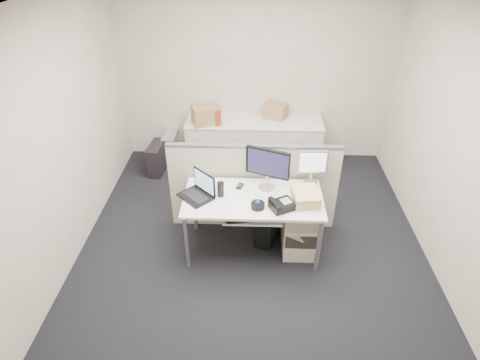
{
  "coord_description": "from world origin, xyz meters",
  "views": [
    {
      "loc": [
        -0.01,
        -3.5,
        3.26
      ],
      "look_at": [
        -0.15,
        0.15,
        0.85
      ],
      "focal_mm": 30.0,
      "sensor_mm": 36.0,
      "label": 1
    }
  ],
  "objects_px": {
    "desk": "(253,202)",
    "laptop": "(195,187)",
    "monitor_main": "(268,169)",
    "desk_phone": "(282,205)"
  },
  "relations": [
    {
      "from": "desk",
      "to": "laptop",
      "type": "bearing_deg",
      "value": -178.15
    },
    {
      "from": "laptop",
      "to": "desk",
      "type": "bearing_deg",
      "value": 46.43
    },
    {
      "from": "desk",
      "to": "laptop",
      "type": "xyz_separation_m",
      "value": [
        -0.62,
        -0.02,
        0.2
      ]
    },
    {
      "from": "laptop",
      "to": "desk_phone",
      "type": "distance_m",
      "value": 0.94
    },
    {
      "from": "desk",
      "to": "monitor_main",
      "type": "xyz_separation_m",
      "value": [
        0.15,
        0.18,
        0.31
      ]
    },
    {
      "from": "desk",
      "to": "desk_phone",
      "type": "height_order",
      "value": "desk_phone"
    },
    {
      "from": "desk",
      "to": "laptop",
      "type": "height_order",
      "value": "laptop"
    },
    {
      "from": "laptop",
      "to": "desk_phone",
      "type": "height_order",
      "value": "laptop"
    },
    {
      "from": "desk",
      "to": "laptop",
      "type": "distance_m",
      "value": 0.65
    },
    {
      "from": "desk",
      "to": "monitor_main",
      "type": "bearing_deg",
      "value": 50.19
    }
  ]
}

